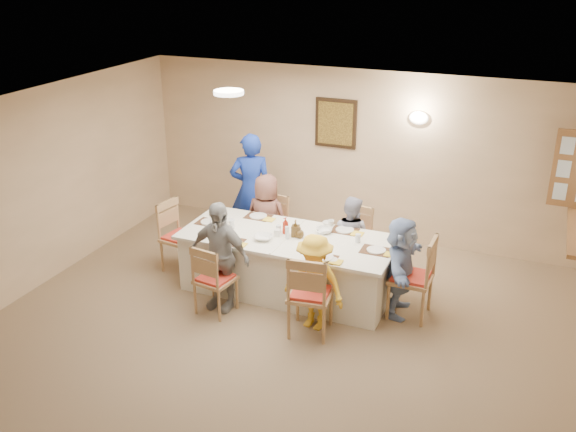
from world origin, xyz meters
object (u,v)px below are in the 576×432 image
at_px(chair_front_left, 215,278).
at_px(diner_front_left, 219,256).
at_px(dining_table, 288,263).
at_px(chair_front_right, 311,293).
at_px(diner_back_left, 266,219).
at_px(condiment_ketchup, 286,226).
at_px(chair_left_end, 181,237).
at_px(chair_right_end, 411,276).
at_px(chair_back_left, 270,228).
at_px(caregiver, 251,189).
at_px(diner_right_end, 400,266).
at_px(chair_back_right, 353,241).
at_px(diner_front_right, 314,282).
at_px(diner_back_right, 350,237).

xyz_separation_m(chair_front_left, diner_front_left, (-0.00, 0.12, 0.23)).
xyz_separation_m(dining_table, chair_front_right, (0.60, -0.80, 0.12)).
bearing_deg(diner_back_left, condiment_ketchup, 130.96).
xyz_separation_m(chair_left_end, chair_right_end, (3.10, 0.00, 0.03)).
xyz_separation_m(chair_back_left, caregiver, (-0.45, 0.35, 0.39)).
bearing_deg(condiment_ketchup, chair_front_left, -122.32).
height_order(chair_left_end, diner_right_end, diner_right_end).
relative_size(chair_back_right, chair_right_end, 0.88).
height_order(diner_front_left, diner_front_right, diner_front_left).
relative_size(diner_back_left, condiment_ketchup, 5.89).
bearing_deg(chair_back_left, diner_back_right, 0.72).
height_order(caregiver, condiment_ketchup, caregiver).
distance_m(chair_front_right, chair_left_end, 2.29).
xyz_separation_m(chair_front_right, condiment_ketchup, (-0.66, 0.86, 0.36)).
distance_m(diner_right_end, condiment_ketchup, 1.50).
bearing_deg(chair_back_left, caregiver, 148.55).
height_order(chair_back_left, chair_front_left, chair_front_left).
relative_size(chair_front_left, diner_back_left, 0.71).
xyz_separation_m(dining_table, diner_front_right, (0.60, -0.68, 0.20)).
bearing_deg(diner_front_right, caregiver, 141.85).
distance_m(chair_front_right, diner_front_right, 0.14).
height_order(dining_table, chair_back_left, chair_back_left).
bearing_deg(diner_back_right, caregiver, -5.24).
bearing_deg(chair_right_end, diner_right_end, -88.77).
height_order(chair_front_right, diner_back_left, diner_back_left).
bearing_deg(chair_front_left, chair_back_right, -117.97).
height_order(diner_back_left, diner_right_end, diner_back_left).
bearing_deg(diner_front_right, diner_front_left, -170.19).
xyz_separation_m(chair_back_right, chair_front_right, (0.00, -1.60, 0.05)).
bearing_deg(caregiver, diner_right_end, 128.79).
bearing_deg(chair_left_end, chair_back_left, -40.92).
xyz_separation_m(chair_back_left, diner_back_right, (1.20, -0.12, 0.12)).
bearing_deg(chair_front_right, diner_back_right, -97.28).
bearing_deg(diner_front_left, diner_back_left, 94.97).
xyz_separation_m(chair_right_end, caregiver, (-2.60, 1.15, 0.32)).
bearing_deg(chair_back_left, diner_back_left, -83.57).
height_order(chair_back_left, chair_left_end, chair_left_end).
height_order(chair_left_end, chair_right_end, chair_right_end).
relative_size(chair_back_left, diner_front_left, 0.65).
relative_size(diner_back_left, diner_right_end, 1.03).
xyz_separation_m(chair_front_right, diner_back_left, (-1.20, 1.48, 0.13)).
distance_m(chair_left_end, caregiver, 1.30).
relative_size(chair_back_right, chair_front_right, 0.89).
xyz_separation_m(chair_right_end, diner_front_left, (-2.15, -0.68, 0.17)).
relative_size(chair_back_left, diner_front_right, 0.77).
bearing_deg(diner_back_right, condiment_ketchup, 54.10).
distance_m(chair_front_left, diner_right_end, 2.18).
height_order(chair_front_right, chair_right_end, chair_right_end).
bearing_deg(dining_table, chair_right_end, 0.00).
xyz_separation_m(chair_front_right, caregiver, (-1.65, 1.95, 0.33)).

